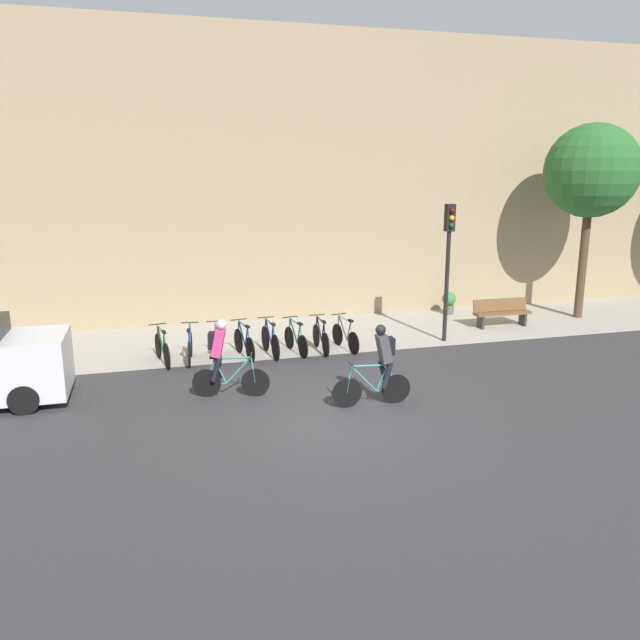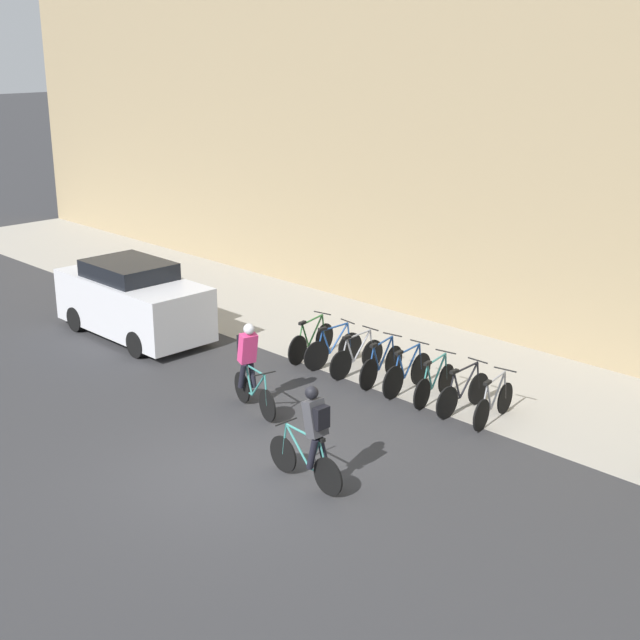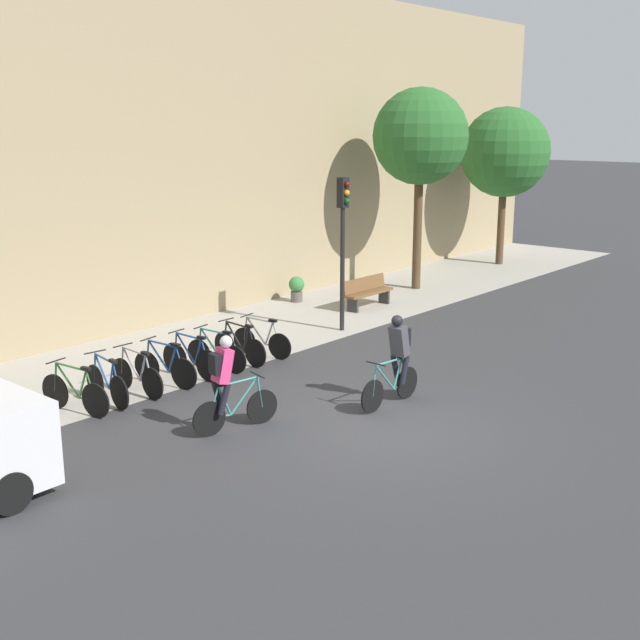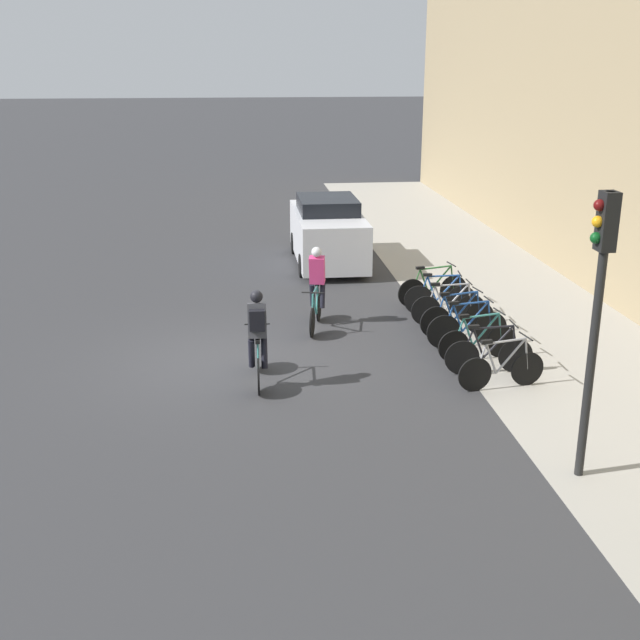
{
  "view_description": "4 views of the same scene",
  "coord_description": "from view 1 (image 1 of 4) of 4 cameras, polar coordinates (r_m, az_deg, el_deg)",
  "views": [
    {
      "loc": [
        -3.32,
        -11.1,
        4.85
      ],
      "look_at": [
        0.26,
        1.89,
        1.64
      ],
      "focal_mm": 35.0,
      "sensor_mm": 36.0,
      "label": 1
    },
    {
      "loc": [
        10.57,
        -8.38,
        7.01
      ],
      "look_at": [
        -1.34,
        3.39,
        1.65
      ],
      "focal_mm": 50.0,
      "sensor_mm": 36.0,
      "label": 2
    },
    {
      "loc": [
        -10.92,
        -7.85,
        5.32
      ],
      "look_at": [
        0.5,
        1.98,
        1.59
      ],
      "focal_mm": 45.0,
      "sensor_mm": 36.0,
      "label": 3
    },
    {
      "loc": [
        14.41,
        0.3,
        5.59
      ],
      "look_at": [
        0.23,
        1.87,
        0.85
      ],
      "focal_mm": 45.0,
      "sensor_mm": 36.0,
      "label": 4
    }
  ],
  "objects": [
    {
      "name": "parked_bike_4",
      "position": [
        16.86,
        -4.57,
        -1.91
      ],
      "size": [
        0.46,
        1.68,
        0.98
      ],
      "color": "black",
      "rests_on": "ground"
    },
    {
      "name": "traffic_light_pole",
      "position": [
        18.19,
        11.67,
        6.44
      ],
      "size": [
        0.26,
        0.3,
        3.97
      ],
      "color": "black",
      "rests_on": "ground"
    },
    {
      "name": "parked_bike_7",
      "position": [
        17.37,
        2.34,
        -1.5
      ],
      "size": [
        0.46,
        1.62,
        0.94
      ],
      "color": "black",
      "rests_on": "ground"
    },
    {
      "name": "parked_bike_5",
      "position": [
        17.01,
        -2.22,
        -1.82
      ],
      "size": [
        0.46,
        1.61,
        0.95
      ],
      "color": "black",
      "rests_on": "ground"
    },
    {
      "name": "kerb_strip",
      "position": [
        18.79,
        -4.7,
        -1.59
      ],
      "size": [
        44.0,
        4.5,
        0.01
      ],
      "primitive_type": "cube",
      "color": "#A39E93",
      "rests_on": "ground"
    },
    {
      "name": "building_facade",
      "position": [
        20.66,
        -6.31,
        12.77
      ],
      "size": [
        44.0,
        0.6,
        9.29
      ],
      "primitive_type": "cube",
      "color": "#9E8966",
      "rests_on": "ground"
    },
    {
      "name": "street_tree_0",
      "position": [
        22.58,
        23.59,
        12.32
      ],
      "size": [
        3.03,
        3.03,
        6.39
      ],
      "color": "#4C3823",
      "rests_on": "ground"
    },
    {
      "name": "parked_bike_3",
      "position": [
        16.75,
        -6.95,
        -2.1
      ],
      "size": [
        0.46,
        1.65,
        0.97
      ],
      "color": "black",
      "rests_on": "ground"
    },
    {
      "name": "parked_bike_2",
      "position": [
        16.67,
        -9.36,
        -2.28
      ],
      "size": [
        0.46,
        1.65,
        0.96
      ],
      "color": "black",
      "rests_on": "ground"
    },
    {
      "name": "bench",
      "position": [
        20.77,
        16.27,
        0.71
      ],
      "size": [
        1.89,
        0.44,
        0.89
      ],
      "color": "brown",
      "rests_on": "ground"
    },
    {
      "name": "cyclist_grey",
      "position": [
        13.21,
        5.56,
        -3.85
      ],
      "size": [
        1.73,
        0.46,
        1.76
      ],
      "color": "black",
      "rests_on": "ground"
    },
    {
      "name": "potted_plant",
      "position": [
        22.18,
        11.69,
        1.65
      ],
      "size": [
        0.48,
        0.48,
        0.78
      ],
      "color": "#56514C",
      "rests_on": "ground"
    },
    {
      "name": "ground",
      "position": [
        12.56,
        1.18,
        -9.32
      ],
      "size": [
        200.0,
        200.0,
        0.0
      ],
      "primitive_type": "plane",
      "color": "#333335"
    },
    {
      "name": "parked_bike_6",
      "position": [
        17.18,
        0.08,
        -1.63
      ],
      "size": [
        0.46,
        1.66,
        0.96
      ],
      "color": "black",
      "rests_on": "ground"
    },
    {
      "name": "parked_bike_1",
      "position": [
        16.62,
        -11.8,
        -2.42
      ],
      "size": [
        0.46,
        1.63,
        0.97
      ],
      "color": "black",
      "rests_on": "ground"
    },
    {
      "name": "parked_bike_0",
      "position": [
        16.59,
        -14.23,
        -2.56
      ],
      "size": [
        0.48,
        1.71,
        0.97
      ],
      "color": "black",
      "rests_on": "ground"
    },
    {
      "name": "cyclist_pink",
      "position": [
        13.78,
        -8.98,
        -3.22
      ],
      "size": [
        1.67,
        0.59,
        1.76
      ],
      "color": "black",
      "rests_on": "ground"
    }
  ]
}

